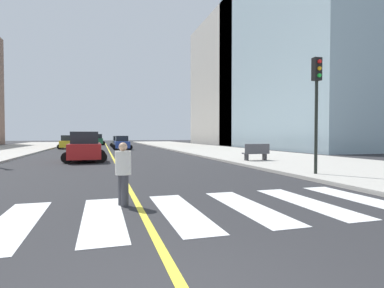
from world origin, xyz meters
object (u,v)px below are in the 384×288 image
car_yellow_third (68,142)px  car_blue_fifth (122,143)px  pedestrian_crossing (123,171)px  car_red_fourth (85,148)px  car_gray_nearest (118,142)px  traffic_light_near_corner (317,93)px  park_bench (256,152)px  car_green_second (97,140)px

car_yellow_third → car_blue_fifth: size_ratio=1.04×
car_blue_fifth → pedestrian_crossing: bearing=86.6°
car_yellow_third → car_red_fourth: bearing=-80.8°
car_gray_nearest → car_red_fourth: car_red_fourth is taller
car_yellow_third → pedestrian_crossing: bearing=-81.6°
car_yellow_third → car_red_fourth: car_red_fourth is taller
traffic_light_near_corner → car_yellow_third: bearing=-68.2°
traffic_light_near_corner → car_blue_fifth: bearing=-77.4°
car_gray_nearest → car_blue_fifth: size_ratio=0.98×
car_gray_nearest → pedestrian_crossing: 40.62m
car_red_fourth → car_gray_nearest: bearing=80.8°
traffic_light_near_corner → pedestrian_crossing: (-8.57, -3.29, -2.80)m
park_bench → pedestrian_crossing: size_ratio=1.08×
car_yellow_third → traffic_light_near_corner: 36.10m
car_green_second → car_blue_fifth: 20.21m
car_gray_nearest → car_blue_fifth: (0.05, -8.01, 0.02)m
car_green_second → pedestrian_crossing: 52.52m
car_green_second → car_blue_fifth: size_ratio=1.16×
traffic_light_near_corner → car_gray_nearest: bearing=-80.0°
car_gray_nearest → traffic_light_near_corner: (6.58, -37.28, 2.91)m
car_green_second → car_yellow_third: (-3.57, -15.80, -0.10)m
car_blue_fifth → park_bench: size_ratio=2.19×
car_blue_fifth → car_green_second: bearing=-80.4°
car_gray_nearest → park_bench: size_ratio=2.16×
pedestrian_crossing → car_blue_fifth: bearing=-27.4°
car_gray_nearest → car_green_second: 12.36m
car_blue_fifth → traffic_light_near_corner: 30.13m
car_yellow_third → pedestrian_crossing: car_yellow_third is taller
car_green_second → park_bench: 43.34m
car_yellow_third → park_bench: car_yellow_third is taller
car_yellow_third → car_blue_fifth: (6.84, -4.14, -0.03)m
car_blue_fifth → traffic_light_near_corner: size_ratio=0.78×
park_bench → traffic_light_near_corner: bearing=173.8°
car_red_fourth → park_bench: 11.96m
car_gray_nearest → car_green_second: car_green_second is taller
car_gray_nearest → car_blue_fifth: bearing=89.3°
car_red_fourth → pedestrian_crossing: 14.93m
car_yellow_third → car_red_fourth: size_ratio=0.88×
car_blue_fifth → pedestrian_crossing: size_ratio=2.38×
park_bench → car_blue_fifth: bearing=19.8°
traffic_light_near_corner → park_bench: (0.93, 7.23, -3.03)m
park_bench → pedestrian_crossing: (-9.51, -10.52, 0.23)m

